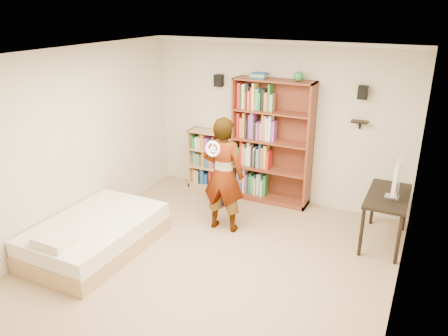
{
  "coord_description": "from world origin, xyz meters",
  "views": [
    {
      "loc": [
        2.34,
        -4.3,
        3.26
      ],
      "look_at": [
        -0.06,
        0.6,
        1.18
      ],
      "focal_mm": 35.0,
      "sensor_mm": 36.0,
      "label": 1
    }
  ],
  "objects_px": {
    "low_bookshelf": "(212,160)",
    "person": "(223,175)",
    "computer_desk": "(385,219)",
    "tall_bookshelf": "(272,143)",
    "daybed": "(95,232)"
  },
  "relations": [
    {
      "from": "low_bookshelf",
      "to": "person",
      "type": "distance_m",
      "value": 1.58
    },
    {
      "from": "low_bookshelf",
      "to": "computer_desk",
      "type": "distance_m",
      "value": 3.18
    },
    {
      "from": "low_bookshelf",
      "to": "tall_bookshelf",
      "type": "bearing_deg",
      "value": -1.48
    },
    {
      "from": "low_bookshelf",
      "to": "computer_desk",
      "type": "bearing_deg",
      "value": -11.95
    },
    {
      "from": "tall_bookshelf",
      "to": "person",
      "type": "distance_m",
      "value": 1.3
    },
    {
      "from": "computer_desk",
      "to": "daybed",
      "type": "xyz_separation_m",
      "value": [
        -3.57,
        -1.97,
        -0.09
      ]
    },
    {
      "from": "daybed",
      "to": "person",
      "type": "height_order",
      "value": "person"
    },
    {
      "from": "computer_desk",
      "to": "daybed",
      "type": "height_order",
      "value": "computer_desk"
    },
    {
      "from": "low_bookshelf",
      "to": "daybed",
      "type": "relative_size",
      "value": 0.58
    },
    {
      "from": "computer_desk",
      "to": "daybed",
      "type": "relative_size",
      "value": 0.58
    },
    {
      "from": "computer_desk",
      "to": "tall_bookshelf",
      "type": "bearing_deg",
      "value": 162.26
    },
    {
      "from": "tall_bookshelf",
      "to": "daybed",
      "type": "relative_size",
      "value": 1.11
    },
    {
      "from": "computer_desk",
      "to": "daybed",
      "type": "distance_m",
      "value": 4.08
    },
    {
      "from": "low_bookshelf",
      "to": "daybed",
      "type": "bearing_deg",
      "value": -99.89
    },
    {
      "from": "low_bookshelf",
      "to": "computer_desk",
      "type": "height_order",
      "value": "low_bookshelf"
    }
  ]
}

